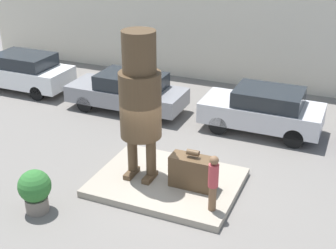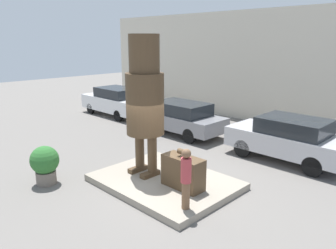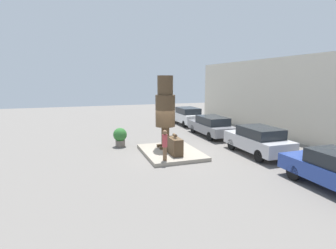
{
  "view_description": "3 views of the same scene",
  "coord_description": "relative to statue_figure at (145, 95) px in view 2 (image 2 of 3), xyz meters",
  "views": [
    {
      "loc": [
        4.62,
        -10.69,
        7.36
      ],
      "look_at": [
        0.1,
        -0.15,
        2.04
      ],
      "focal_mm": 50.0,
      "sensor_mm": 36.0,
      "label": 1
    },
    {
      "loc": [
        6.64,
        -6.56,
        4.34
      ],
      "look_at": [
        0.07,
        0.07,
        1.93
      ],
      "focal_mm": 35.0,
      "sensor_mm": 36.0,
      "label": 2
    },
    {
      "loc": [
        13.93,
        -4.89,
        4.3
      ],
      "look_at": [
        0.01,
        -0.18,
        1.76
      ],
      "focal_mm": 28.0,
      "sensor_mm": 36.0,
      "label": 3
    }
  ],
  "objects": [
    {
      "name": "ground_plane",
      "position": [
        0.75,
        0.1,
        -2.73
      ],
      "size": [
        60.0,
        60.0,
        0.0
      ],
      "primitive_type": "plane",
      "color": "slate"
    },
    {
      "name": "pedestal",
      "position": [
        0.75,
        0.1,
        -2.63
      ],
      "size": [
        4.12,
        3.13,
        0.21
      ],
      "color": "gray",
      "rests_on": "ground_plane"
    },
    {
      "name": "building_backdrop",
      "position": [
        0.75,
        9.55,
        0.22
      ],
      "size": [
        28.0,
        0.6,
        5.9
      ],
      "color": "beige",
      "rests_on": "ground_plane"
    },
    {
      "name": "statue_figure",
      "position": [
        0.0,
        0.0,
        0.0
      ],
      "size": [
        1.17,
        1.17,
        4.31
      ],
      "color": "#4C3823",
      "rests_on": "pedestal"
    },
    {
      "name": "giant_suitcase",
      "position": [
        1.55,
        0.04,
        -2.05
      ],
      "size": [
        1.26,
        0.55,
        1.16
      ],
      "color": "#4C3823",
      "rests_on": "pedestal"
    },
    {
      "name": "tourist",
      "position": [
        2.42,
        -0.82,
        -1.66
      ],
      "size": [
        0.27,
        0.27,
        1.58
      ],
      "color": "brown",
      "rests_on": "pedestal"
    },
    {
      "name": "parked_car_white",
      "position": [
        -8.22,
        4.9,
        -1.87
      ],
      "size": [
        4.44,
        1.85,
        1.65
      ],
      "rotation": [
        0.0,
        0.0,
        3.14
      ],
      "color": "silver",
      "rests_on": "ground_plane"
    },
    {
      "name": "parked_car_grey",
      "position": [
        -2.88,
        4.63,
        -1.92
      ],
      "size": [
        4.69,
        1.83,
        1.53
      ],
      "rotation": [
        0.0,
        0.0,
        3.14
      ],
      "color": "gray",
      "rests_on": "ground_plane"
    },
    {
      "name": "parked_car_silver",
      "position": [
        2.45,
        4.8,
        -1.87
      ],
      "size": [
        4.25,
        1.88,
        1.63
      ],
      "rotation": [
        0.0,
        0.0,
        3.14
      ],
      "color": "#B7B7BC",
      "rests_on": "ground_plane"
    },
    {
      "name": "planter_pot",
      "position": [
        -1.92,
        -2.44,
        -2.05
      ],
      "size": [
        0.87,
        0.87,
        1.22
      ],
      "color": "#70665B",
      "rests_on": "ground_plane"
    }
  ]
}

